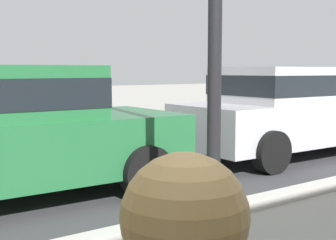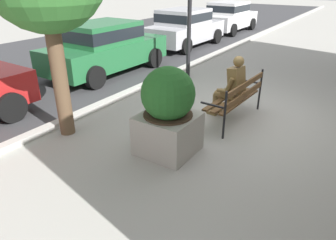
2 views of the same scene
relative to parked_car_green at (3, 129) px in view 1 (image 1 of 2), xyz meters
name	(u,v)px [view 1 (image 1 of 2)]	position (x,y,z in m)	size (l,w,h in m)	color
parked_car_green	(3,129)	(0.00, 0.00, 0.00)	(4.14, 1.99, 1.56)	#236638
parked_car_silver	(286,109)	(4.88, 0.00, 0.00)	(4.14, 1.99, 1.56)	#B7B7BC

